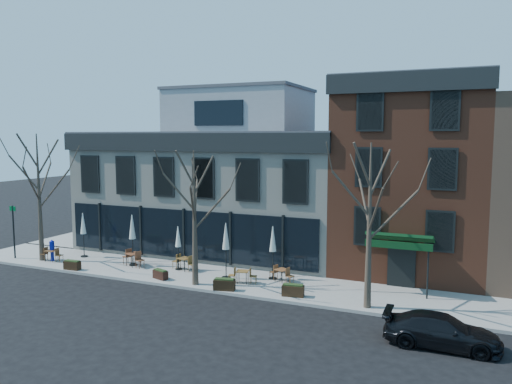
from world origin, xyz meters
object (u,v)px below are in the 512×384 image
at_px(parked_sedan, 442,331).
at_px(umbrella_0, 83,226).
at_px(call_box, 52,250).
at_px(cafe_set_0, 52,254).

xyz_separation_m(parked_sedan, umbrella_0, (-22.00, 5.31, 1.56)).
bearing_deg(call_box, umbrella_0, 56.98).
height_order(cafe_set_0, umbrella_0, umbrella_0).
xyz_separation_m(parked_sedan, cafe_set_0, (-23.08, 3.63, -0.04)).
bearing_deg(umbrella_0, parked_sedan, -13.56).
height_order(call_box, cafe_set_0, call_box).
bearing_deg(cafe_set_0, call_box, 71.88).
relative_size(cafe_set_0, umbrella_0, 0.56).
bearing_deg(umbrella_0, call_box, -123.02).
xyz_separation_m(call_box, cafe_set_0, (-0.01, -0.04, -0.29)).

